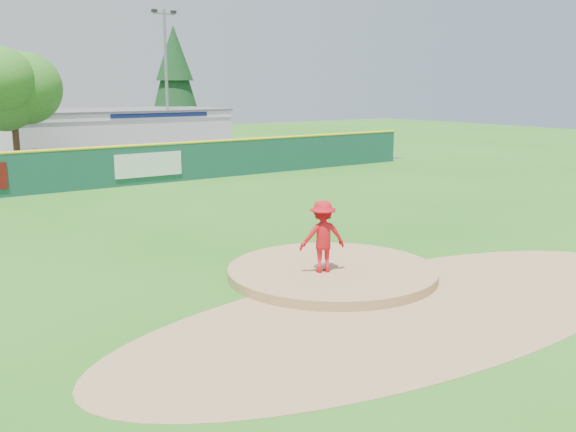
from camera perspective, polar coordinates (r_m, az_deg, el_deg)
ground at (r=17.02m, az=3.93°, el=-5.39°), size 120.00×120.00×0.00m
pitchers_mound at (r=17.02m, az=3.93°, el=-5.39°), size 5.50×5.50×0.50m
pitching_rubber at (r=17.17m, az=3.31°, el=-4.29°), size 0.60×0.15×0.04m
infield_dirt_arc at (r=14.95m, az=11.32°, el=-8.00°), size 15.40×15.40×0.01m
parking_lot at (r=41.18m, az=-20.72°, el=3.89°), size 44.00×16.00×0.02m
pitcher at (r=16.35m, az=3.09°, el=-1.83°), size 1.35×1.04×1.85m
van at (r=37.80m, az=-11.14°, el=4.85°), size 5.28×3.53×1.35m
pool_building_grp at (r=47.57m, az=-15.43°, el=7.15°), size 15.20×8.20×3.31m
fence_banners at (r=31.95m, az=-19.34°, el=3.78°), size 12.17×0.04×1.20m
outfield_fence at (r=32.49m, az=-16.68°, el=4.22°), size 40.00×0.14×2.07m
deciduous_tree at (r=38.47m, az=-23.32°, el=10.02°), size 5.60×5.60×7.36m
conifer_tree at (r=53.89m, az=-10.04°, el=11.98°), size 4.40×4.40×9.50m
light_pole_right at (r=45.85m, az=-10.76°, el=12.07°), size 1.75×0.25×10.00m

